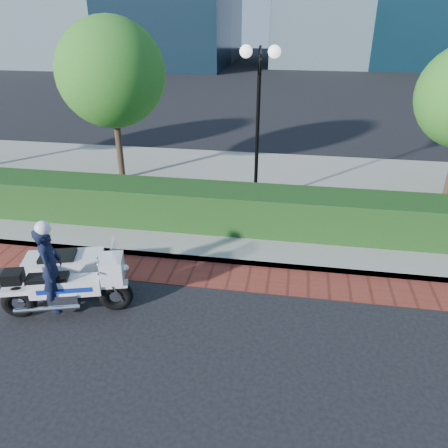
# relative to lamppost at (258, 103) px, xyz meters

# --- Properties ---
(ground) EXTENTS (120.00, 120.00, 0.00)m
(ground) POSITION_rel_lamppost_xyz_m (-1.00, -5.20, -2.96)
(ground) COLOR black
(ground) RESTS_ON ground
(brick_strip) EXTENTS (60.00, 1.00, 0.01)m
(brick_strip) POSITION_rel_lamppost_xyz_m (-1.00, -3.70, -2.95)
(brick_strip) COLOR maroon
(brick_strip) RESTS_ON ground
(sidewalk) EXTENTS (60.00, 8.00, 0.15)m
(sidewalk) POSITION_rel_lamppost_xyz_m (-1.00, 0.80, -2.88)
(sidewalk) COLOR gray
(sidewalk) RESTS_ON ground
(hedge_main) EXTENTS (18.00, 1.20, 1.00)m
(hedge_main) POSITION_rel_lamppost_xyz_m (-1.00, -1.60, -2.31)
(hedge_main) COLOR black
(hedge_main) RESTS_ON sidewalk
(lamppost) EXTENTS (1.02, 0.70, 4.21)m
(lamppost) POSITION_rel_lamppost_xyz_m (0.00, 0.00, 0.00)
(lamppost) COLOR black
(lamppost) RESTS_ON sidewalk
(tree_b) EXTENTS (3.20, 3.20, 4.89)m
(tree_b) POSITION_rel_lamppost_xyz_m (-4.50, 1.30, 0.48)
(tree_b) COLOR #332319
(tree_b) RESTS_ON sidewalk
(police_motorcycle) EXTENTS (2.41, 1.74, 1.93)m
(police_motorcycle) POSITION_rel_lamppost_xyz_m (-3.12, -5.11, -2.30)
(police_motorcycle) COLOR black
(police_motorcycle) RESTS_ON ground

